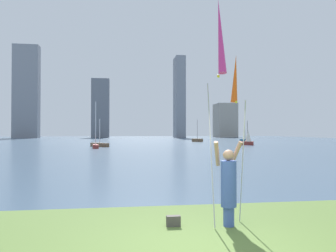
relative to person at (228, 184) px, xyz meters
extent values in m
cube|color=#384C60|center=(-0.97, 60.40, -0.96)|extent=(120.00, 116.78, 0.12)
cube|color=#263316|center=(-0.97, 2.00, -0.92)|extent=(120.00, 0.70, 0.02)
cylinder|color=#3F59A5|center=(0.00, -0.01, -0.69)|extent=(0.23, 0.23, 0.41)
cylinder|color=#3F59A5|center=(0.00, -0.01, 0.01)|extent=(0.33, 0.33, 0.99)
sphere|color=tan|center=(0.00, -0.01, 0.62)|extent=(0.24, 0.24, 0.24)
cylinder|color=tan|center=(-0.21, 0.13, 0.65)|extent=(0.24, 0.38, 0.57)
cylinder|color=tan|center=(0.21, 0.13, 0.65)|extent=(0.24, 0.38, 0.57)
cylinder|color=#B2B2B7|center=(-0.36, 0.10, 0.67)|extent=(0.02, 0.57, 3.10)
cone|color=#D83399|center=(-0.36, -0.58, 3.04)|extent=(0.16, 0.43, 1.59)
sphere|color=yellow|center=(-0.36, -0.45, 2.24)|extent=(0.06, 0.06, 0.06)
cylinder|color=#B2B2B7|center=(0.36, 0.10, 0.46)|extent=(0.02, 0.40, 2.69)
cone|color=#F25919|center=(0.36, 0.55, 2.37)|extent=(0.16, 0.31, 1.12)
sphere|color=yellow|center=(0.36, 0.48, 1.82)|extent=(0.06, 0.06, 0.06)
cube|color=#4C4742|center=(-1.18, 0.15, -0.79)|extent=(0.30, 0.14, 0.22)
cube|color=#2D6084|center=(21.30, 53.06, -0.65)|extent=(1.97, 1.69, 0.49)
cylinder|color=#47474C|center=(21.30, 53.06, 1.15)|extent=(0.06, 0.06, 3.13)
cone|color=white|center=(21.41, 53.12, 0.68)|extent=(1.16, 1.16, 2.17)
cube|color=brown|center=(11.71, 52.82, -0.60)|extent=(1.98, 2.29, 0.60)
cylinder|color=#47474C|center=(11.71, 52.82, 1.54)|extent=(0.06, 0.06, 3.69)
cube|color=brown|center=(-5.43, 35.30, -0.65)|extent=(2.56, 2.52, 0.50)
cylinder|color=silver|center=(-5.43, 35.30, 1.18)|extent=(0.09, 0.09, 3.15)
cube|color=maroon|center=(15.73, 37.79, -0.64)|extent=(1.89, 1.56, 0.52)
cylinder|color=#47474C|center=(15.73, 37.79, 1.14)|extent=(0.06, 0.06, 3.04)
cone|color=silver|center=(15.84, 37.73, 0.50)|extent=(1.16, 1.16, 1.76)
cube|color=maroon|center=(-5.66, 31.95, -0.68)|extent=(0.97, 3.01, 0.43)
cylinder|color=silver|center=(-5.66, 31.95, 2.11)|extent=(0.09, 0.09, 5.15)
cube|color=gray|center=(-31.51, 92.75, 13.06)|extent=(7.35, 3.34, 27.92)
cube|color=slate|center=(-9.96, 97.05, 8.59)|extent=(5.65, 3.04, 18.97)
cube|color=gray|center=(15.15, 92.59, 11.94)|extent=(3.00, 6.72, 25.68)
cube|color=gray|center=(31.37, 95.79, 4.73)|extent=(6.47, 7.63, 11.25)
camera|label=1|loc=(-2.22, -6.55, 1.14)|focal=33.68mm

